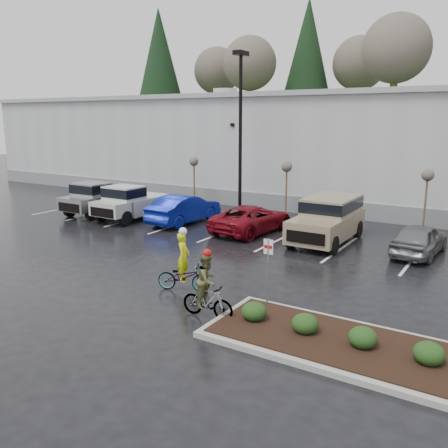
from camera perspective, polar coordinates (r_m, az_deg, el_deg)
The scene contains 22 objects.
ground at distance 16.32m, azimuth -7.22°, elevation -7.63°, with size 120.00×120.00×0.00m, color black.
warehouse at distance 35.23m, azimuth 16.04°, elevation 8.95°, with size 60.50×15.50×7.20m.
wooded_ridge at distance 57.69m, azimuth 22.51°, elevation 9.10°, with size 80.00×25.00×6.00m, color #1B3817.
lamppost at distance 27.49m, azimuth 1.99°, elevation 12.77°, with size 0.50×1.00×9.22m.
sapling_west at distance 30.64m, azimuth -3.64°, elevation 7.20°, with size 0.60×0.60×3.20m.
sapling_mid at distance 27.39m, azimuth 7.56°, elevation 6.47°, with size 0.60×0.60×3.20m.
sapling_east at distance 25.25m, azimuth 23.29°, elevation 5.04°, with size 0.60×0.60×3.20m.
curb_island at distance 12.45m, azimuth 16.25°, elevation -14.37°, with size 8.00×3.00×0.15m, color gray.
mulch_bed at distance 12.41m, azimuth 16.28°, elevation -13.98°, with size 7.60×2.60×0.04m, color black.
shrub_a at distance 13.30m, azimuth 3.64°, elevation -10.45°, with size 0.70×0.70×0.52m, color black.
shrub_b at distance 12.73m, azimuth 9.72°, elevation -11.73°, with size 0.70×0.70×0.52m, color black.
shrub_c at distance 12.31m, azimuth 16.35°, elevation -12.96°, with size 0.70×0.70×0.52m, color black.
shrub_d at distance 12.06m, azimuth 23.42°, elevation -14.09°, with size 0.70×0.70×0.52m, color black.
fire_lane_sign at distance 14.05m, azimuth 5.32°, elevation -4.89°, with size 0.30×0.05×2.20m.
pickup_silver at distance 29.36m, azimuth -14.33°, elevation 3.15°, with size 2.10×5.20×1.96m, color #929599, non-canonical shape.
pickup_white at distance 27.53m, azimuth -10.61°, elevation 2.72°, with size 2.10×5.20×1.96m, color #BABAB6, non-canonical shape.
car_blue at distance 25.93m, azimuth -4.81°, elevation 1.84°, with size 1.66×4.76×1.57m, color #0E1C9A.
car_red at distance 23.79m, azimuth 3.36°, elevation 0.65°, with size 2.28×4.94×1.37m, color maroon.
suv_tan at distance 22.24m, azimuth 12.26°, elevation 0.43°, with size 2.20×5.10×2.06m, color gray, non-canonical shape.
car_grey at distance 21.41m, azimuth 22.46°, elevation -1.70°, with size 1.59×3.96×1.35m, color slate.
cyclist_hivis at distance 15.80m, azimuth -4.87°, elevation -5.66°, with size 1.88×1.20×2.16m.
cyclist_olive at distance 13.66m, azimuth -2.00°, elevation -8.21°, with size 1.60×0.78×2.05m.
Camera 1 is at (9.76, -11.80, 5.63)m, focal length 38.00 mm.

